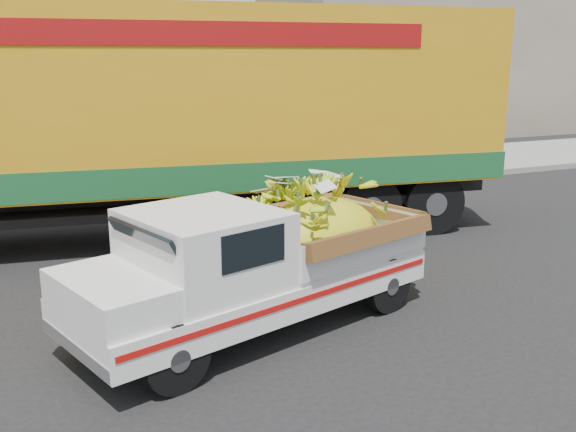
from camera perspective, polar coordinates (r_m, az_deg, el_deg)
name	(u,v)px	position (r m, az deg, el deg)	size (l,w,h in m)	color
ground	(282,330)	(7.40, -0.56, -10.11)	(100.00, 100.00, 0.00)	black
curb	(152,203)	(13.64, -12.03, 1.18)	(60.00, 0.25, 0.15)	gray
sidewalk	(132,185)	(15.66, -13.66, 2.70)	(60.00, 4.00, 0.14)	gray
building_right	(443,58)	(27.65, 13.58, 13.53)	(14.00, 6.00, 6.00)	gray
pickup_truck	(276,256)	(7.39, -1.03, -3.56)	(4.48, 2.71, 1.48)	black
semi_trailer	(151,113)	(10.87, -12.09, 8.91)	(12.06, 4.14, 3.80)	black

